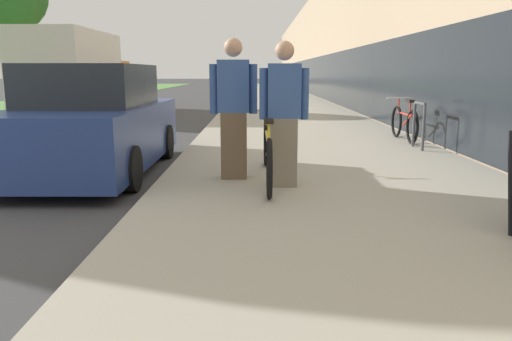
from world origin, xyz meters
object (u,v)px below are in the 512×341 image
bike_rack_hoop (420,121)px  cruiser_bike_nearest (405,123)px  person_rider (285,115)px  moving_truck (77,73)px  tandem_bicycle (268,152)px  person_bystander (235,109)px  parked_sedan_curbside (95,124)px

bike_rack_hoop → cruiser_bike_nearest: 1.10m
person_rider → bike_rack_hoop: 4.03m
moving_truck → bike_rack_hoop: bearing=-44.4°
person_rider → cruiser_bike_nearest: person_rider is taller
bike_rack_hoop → moving_truck: moving_truck is taller
tandem_bicycle → person_rider: person_rider is taller
bike_rack_hoop → moving_truck: bearing=135.6°
tandem_bicycle → cruiser_bike_nearest: size_ratio=1.50×
person_rider → person_bystander: bearing=143.0°
tandem_bicycle → person_bystander: bearing=163.8°
tandem_bicycle → cruiser_bike_nearest: (2.86, 3.78, -0.00)m
parked_sedan_curbside → moving_truck: moving_truck is taller
person_rider → bike_rack_hoop: size_ratio=2.05×
bike_rack_hoop → parked_sedan_curbside: size_ratio=0.20×
person_rider → tandem_bicycle: bearing=118.8°
person_rider → cruiser_bike_nearest: (2.68, 4.13, -0.51)m
tandem_bicycle → cruiser_bike_nearest: 4.75m
person_bystander → moving_truck: moving_truck is taller
person_bystander → bike_rack_hoop: (3.24, 2.57, -0.39)m
person_rider → cruiser_bike_nearest: bearing=57.0°
cruiser_bike_nearest → bike_rack_hoop: bearing=-93.0°
person_rider → parked_sedan_curbside: bearing=151.3°
tandem_bicycle → parked_sedan_curbside: parked_sedan_curbside is taller
bike_rack_hoop → person_bystander: bearing=-141.6°
cruiser_bike_nearest → tandem_bicycle: bearing=-127.1°
person_rider → person_bystander: person_bystander is taller
cruiser_bike_nearest → parked_sedan_curbside: 6.05m
cruiser_bike_nearest → moving_truck: bearing=139.3°
tandem_bicycle → parked_sedan_curbside: bearing=155.5°
tandem_bicycle → bike_rack_hoop: 3.89m
bike_rack_hoop → person_rider: bearing=-130.7°
person_rider → person_bystander: (-0.62, 0.47, 0.03)m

